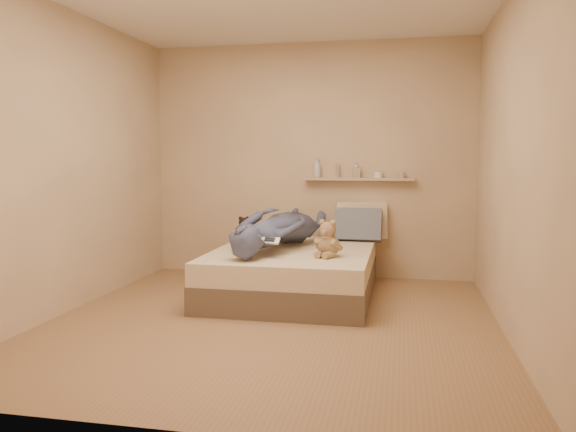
% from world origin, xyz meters
% --- Properties ---
extents(room, '(3.80, 3.80, 3.80)m').
position_xyz_m(room, '(0.00, 0.00, 1.30)').
color(room, '#8B6548').
rests_on(room, ground).
extents(bed, '(1.50, 1.90, 0.45)m').
position_xyz_m(bed, '(0.00, 0.93, 0.22)').
color(bed, brown).
rests_on(bed, floor).
extents(game_console, '(0.18, 0.09, 0.06)m').
position_xyz_m(game_console, '(-0.11, 0.40, 0.61)').
color(game_console, '#B1B3B8').
rests_on(game_console, bed).
extents(teddy_bear, '(0.26, 0.28, 0.34)m').
position_xyz_m(teddy_bear, '(0.38, 0.57, 0.59)').
color(teddy_bear, '#9C7C55').
rests_on(teddy_bear, bed).
extents(dark_plush, '(0.17, 0.17, 0.26)m').
position_xyz_m(dark_plush, '(-0.63, 1.39, 0.56)').
color(dark_plush, black).
rests_on(dark_plush, bed).
extents(pillow_cream, '(0.59, 0.37, 0.42)m').
position_xyz_m(pillow_cream, '(0.58, 1.76, 0.65)').
color(pillow_cream, beige).
rests_on(pillow_cream, bed).
extents(pillow_grey, '(0.51, 0.26, 0.37)m').
position_xyz_m(pillow_grey, '(0.56, 1.62, 0.62)').
color(pillow_grey, slate).
rests_on(pillow_grey, bed).
extents(person, '(0.93, 1.78, 0.41)m').
position_xyz_m(person, '(-0.17, 0.95, 0.65)').
color(person, '#484F72').
rests_on(person, bed).
extents(wall_shelf, '(1.20, 0.12, 0.03)m').
position_xyz_m(wall_shelf, '(0.55, 1.84, 1.10)').
color(wall_shelf, tan).
rests_on(wall_shelf, wall_back).
extents(shelf_bottles, '(1.01, 0.11, 0.21)m').
position_xyz_m(shelf_bottles, '(0.40, 1.84, 1.20)').
color(shelf_bottles, '#B8BEC2').
rests_on(shelf_bottles, wall_shelf).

